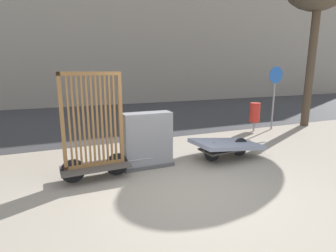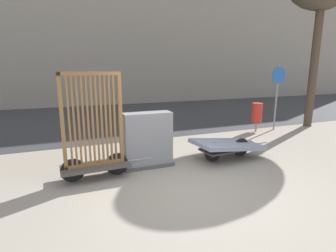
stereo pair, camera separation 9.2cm
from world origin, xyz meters
name	(u,v)px [view 2 (the right image)]	position (x,y,z in m)	size (l,w,h in m)	color
ground_plane	(197,193)	(0.00, 0.00, 0.00)	(60.00, 60.00, 0.00)	gray
road_strip	(112,117)	(0.00, 8.28, 0.00)	(56.00, 8.93, 0.01)	#38383A
bike_cart_with_bedframe	(94,140)	(-1.57, 1.37, 0.79)	(2.04, 0.66, 2.12)	#4C4742
bike_cart_with_mattress	(228,145)	(1.58, 1.37, 0.34)	(2.25, 1.07, 0.51)	#4C4742
utility_cabinet	(148,142)	(-0.39, 1.61, 0.58)	(1.13, 0.44, 1.24)	#4C4C4C
trash_bin	(257,113)	(4.23, 3.47, 0.67)	(0.36, 0.36, 1.02)	gray
sign_post	(277,88)	(5.05, 3.46, 1.53)	(0.59, 0.06, 2.32)	gray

